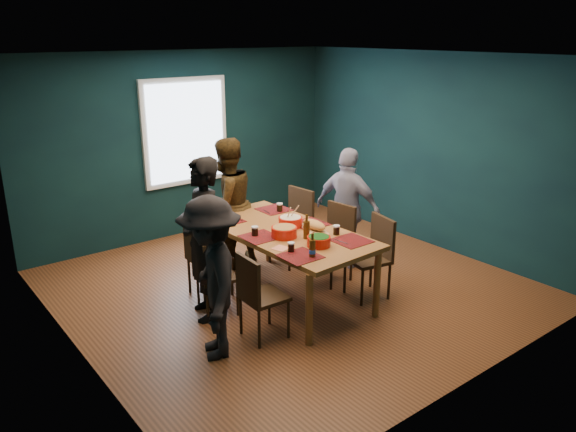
% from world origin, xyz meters
% --- Properties ---
extents(room, '(5.01, 5.01, 2.71)m').
position_xyz_m(room, '(0.00, 0.27, 1.37)').
color(room, brown).
rests_on(room, ground).
extents(dining_table, '(1.17, 2.19, 0.81)m').
position_xyz_m(dining_table, '(-0.19, -0.17, 0.74)').
color(dining_table, '#9F672F').
rests_on(dining_table, floor).
extents(chair_left_far, '(0.43, 0.43, 0.94)m').
position_xyz_m(chair_left_far, '(-0.94, 0.41, 0.55)').
color(chair_left_far, '#311F10').
rests_on(chair_left_far, floor).
extents(chair_left_mid, '(0.47, 0.47, 0.87)m').
position_xyz_m(chair_left_mid, '(-1.10, -0.01, 0.51)').
color(chair_left_mid, '#311F10').
rests_on(chair_left_mid, floor).
extents(chair_left_near, '(0.42, 0.42, 0.90)m').
position_xyz_m(chair_left_near, '(-1.00, -0.75, 0.52)').
color(chair_left_near, '#311F10').
rests_on(chair_left_near, floor).
extents(chair_right_far, '(0.49, 0.49, 0.99)m').
position_xyz_m(chair_right_far, '(0.55, 0.59, 0.58)').
color(chair_right_far, '#311F10').
rests_on(chair_right_far, floor).
extents(chair_right_mid, '(0.48, 0.48, 0.95)m').
position_xyz_m(chair_right_mid, '(0.59, -0.16, 0.55)').
color(chair_right_mid, '#311F10').
rests_on(chair_right_mid, floor).
extents(chair_right_near, '(0.51, 0.51, 0.95)m').
position_xyz_m(chair_right_near, '(0.64, -0.77, 0.55)').
color(chair_right_near, '#311F10').
rests_on(chair_right_near, floor).
extents(person_far_left, '(0.60, 0.74, 1.75)m').
position_xyz_m(person_far_left, '(-1.16, -0.01, 0.88)').
color(person_far_left, black).
rests_on(person_far_left, floor).
extents(person_back, '(0.89, 0.73, 1.70)m').
position_xyz_m(person_back, '(-0.24, 1.01, 0.85)').
color(person_back, black).
rests_on(person_back, floor).
extents(person_right, '(0.62, 0.99, 1.57)m').
position_xyz_m(person_right, '(0.99, 0.06, 0.78)').
color(person_right, white).
rests_on(person_right, floor).
extents(person_near_left, '(0.94, 1.16, 1.57)m').
position_xyz_m(person_near_left, '(-1.48, -0.72, 0.78)').
color(person_near_left, black).
rests_on(person_near_left, floor).
extents(bowl_salad, '(0.28, 0.28, 0.12)m').
position_xyz_m(bowl_salad, '(-0.33, -0.33, 0.88)').
color(bowl_salad, red).
rests_on(bowl_salad, dining_table).
extents(bowl_dumpling, '(0.28, 0.28, 0.26)m').
position_xyz_m(bowl_dumpling, '(-0.07, -0.10, 0.88)').
color(bowl_dumpling, red).
rests_on(bowl_dumpling, dining_table).
extents(bowl_herbs, '(0.25, 0.25, 0.11)m').
position_xyz_m(bowl_herbs, '(-0.21, -0.76, 0.87)').
color(bowl_herbs, red).
rests_on(bowl_herbs, dining_table).
extents(cutting_board, '(0.36, 0.56, 0.12)m').
position_xyz_m(cutting_board, '(0.06, -0.37, 0.87)').
color(cutting_board, '#DEAB77').
rests_on(cutting_board, dining_table).
extents(small_bowl, '(0.13, 0.13, 0.06)m').
position_xyz_m(small_bowl, '(-0.50, 0.50, 0.84)').
color(small_bowl, black).
rests_on(small_bowl, dining_table).
extents(beer_bottle_a, '(0.07, 0.07, 0.25)m').
position_xyz_m(beer_bottle_a, '(-0.46, -0.95, 0.90)').
color(beer_bottle_a, '#47290C').
rests_on(beer_bottle_a, dining_table).
extents(beer_bottle_b, '(0.07, 0.07, 0.27)m').
position_xyz_m(beer_bottle_b, '(-0.17, -0.51, 0.92)').
color(beer_bottle_b, '#47290C').
rests_on(beer_bottle_b, dining_table).
extents(cola_glass_a, '(0.07, 0.07, 0.10)m').
position_xyz_m(cola_glass_a, '(-0.54, -0.72, 0.87)').
color(cola_glass_a, black).
rests_on(cola_glass_a, dining_table).
extents(cola_glass_b, '(0.08, 0.08, 0.11)m').
position_xyz_m(cola_glass_b, '(0.17, -0.62, 0.87)').
color(cola_glass_b, black).
rests_on(cola_glass_b, dining_table).
extents(cola_glass_c, '(0.08, 0.08, 0.11)m').
position_xyz_m(cola_glass_c, '(0.17, 0.42, 0.87)').
color(cola_glass_c, black).
rests_on(cola_glass_c, dining_table).
extents(cola_glass_d, '(0.08, 0.08, 0.11)m').
position_xyz_m(cola_glass_d, '(-0.57, -0.10, 0.87)').
color(cola_glass_d, black).
rests_on(cola_glass_d, dining_table).
extents(napkin_a, '(0.22, 0.22, 0.00)m').
position_xyz_m(napkin_a, '(0.13, -0.17, 0.82)').
color(napkin_a, '#DC7B5C').
rests_on(napkin_a, dining_table).
extents(napkin_b, '(0.18, 0.18, 0.00)m').
position_xyz_m(napkin_b, '(-0.57, -0.58, 0.82)').
color(napkin_b, '#DC7B5C').
rests_on(napkin_b, dining_table).
extents(napkin_c, '(0.18, 0.18, 0.00)m').
position_xyz_m(napkin_c, '(0.15, -0.84, 0.82)').
color(napkin_c, '#DC7B5C').
rests_on(napkin_c, dining_table).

